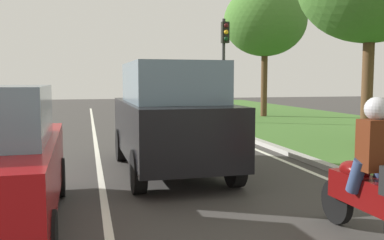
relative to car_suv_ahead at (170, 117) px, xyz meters
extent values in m
plane|color=#383533|center=(-0.74, 4.74, -1.17)|extent=(60.00, 60.00, 0.00)
cube|color=silver|center=(-1.44, 4.74, -1.16)|extent=(0.12, 32.00, 0.01)
cube|color=silver|center=(2.86, 4.74, -1.16)|extent=(0.12, 32.00, 0.01)
cube|color=#3D6628|center=(7.76, 4.74, -1.14)|extent=(9.00, 48.00, 0.06)
cube|color=#9E9B93|center=(3.36, 4.74, -1.11)|extent=(0.24, 48.00, 0.12)
cube|color=black|center=(0.00, 0.04, -0.24)|extent=(1.97, 4.53, 1.10)
cube|color=slate|center=(0.00, -0.11, 0.71)|extent=(1.74, 2.73, 0.80)
cylinder|color=black|center=(-0.90, 1.56, -0.79)|extent=(0.23, 0.76, 0.76)
cylinder|color=black|center=(0.85, 1.58, -0.79)|extent=(0.23, 0.76, 0.76)
cylinder|color=black|center=(-0.85, -1.50, -0.79)|extent=(0.23, 0.76, 0.76)
cylinder|color=black|center=(0.90, -1.47, -0.79)|extent=(0.23, 0.76, 0.76)
cylinder|color=black|center=(-2.17, -1.38, -0.85)|extent=(0.23, 0.64, 0.64)
cube|color=#590A0A|center=(1.59, -4.37, -0.59)|extent=(0.31, 1.41, 0.36)
ellipsoid|color=#590A0A|center=(1.58, -4.02, -0.37)|extent=(0.29, 0.51, 0.24)
cylinder|color=black|center=(1.57, -3.67, -0.87)|extent=(0.11, 0.60, 0.60)
cube|color=#4C1E0C|center=(1.59, -4.42, 0.01)|extent=(0.41, 0.27, 0.60)
sphere|color=#B2B2B7|center=(1.59, -4.39, 0.43)|extent=(0.28, 0.28, 0.28)
cylinder|color=navy|center=(1.41, -4.30, -0.37)|extent=(0.17, 0.30, 0.45)
cylinder|color=navy|center=(1.75, -4.29, -0.37)|extent=(0.17, 0.30, 0.45)
cylinder|color=#2D2D2D|center=(4.18, 9.33, 1.12)|extent=(0.14, 0.14, 4.57)
cube|color=black|center=(4.18, 9.13, 2.79)|extent=(0.32, 0.24, 0.90)
sphere|color=#3F0F0F|center=(4.18, 9.00, 3.07)|extent=(0.20, 0.20, 0.20)
sphere|color=#F2AD19|center=(4.18, 9.00, 2.79)|extent=(0.20, 0.20, 0.20)
sphere|color=black|center=(4.18, 9.00, 2.51)|extent=(0.20, 0.20, 0.20)
cylinder|color=#4C331E|center=(6.14, 2.05, 0.42)|extent=(0.32, 0.32, 3.18)
cylinder|color=#4C331E|center=(7.17, 11.77, 0.50)|extent=(0.32, 0.32, 3.33)
ellipsoid|color=#3D6B28|center=(7.17, 11.77, 3.73)|extent=(4.17, 4.17, 3.55)
camera|label=1|loc=(-1.67, -8.66, 0.77)|focal=39.99mm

